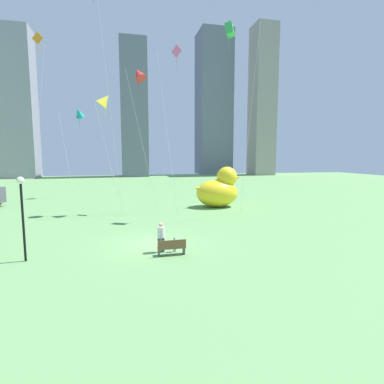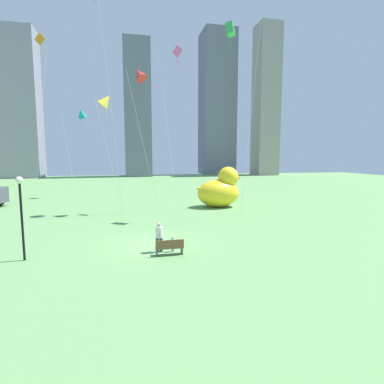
{
  "view_description": "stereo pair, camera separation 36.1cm",
  "coord_description": "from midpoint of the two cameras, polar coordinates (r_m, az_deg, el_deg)",
  "views": [
    {
      "loc": [
        -1.66,
        -18.39,
        5.49
      ],
      "look_at": [
        3.82,
        5.07,
        2.6
      ],
      "focal_mm": 28.27,
      "sensor_mm": 36.0,
      "label": 1
    },
    {
      "loc": [
        -1.31,
        -18.47,
        5.49
      ],
      "look_at": [
        3.82,
        5.07,
        2.6
      ],
      "focal_mm": 28.27,
      "sensor_mm": 36.0,
      "label": 2
    }
  ],
  "objects": [
    {
      "name": "lamppost",
      "position": [
        17.86,
        -29.09,
        -1.75
      ],
      "size": [
        0.38,
        0.38,
        4.44
      ],
      "color": "black",
      "rests_on": "ground"
    },
    {
      "name": "kite_red",
      "position": [
        30.73,
        -9.52,
        21.05
      ],
      "size": [
        2.76,
        2.45,
        13.87
      ],
      "color": "silver",
      "rests_on": "ground"
    },
    {
      "name": "ground_plane",
      "position": [
        19.29,
        -7.47,
        -9.75
      ],
      "size": [
        140.0,
        140.0,
        0.0
      ],
      "primitive_type": "plane",
      "color": "#639456"
    },
    {
      "name": "person_child",
      "position": [
        17.62,
        -3.07,
        -9.72
      ],
      "size": [
        0.21,
        0.21,
        0.85
      ],
      "color": "silver",
      "rests_on": "ground"
    },
    {
      "name": "person_adult",
      "position": [
        17.51,
        -5.63,
        -8.21
      ],
      "size": [
        0.42,
        0.42,
        1.72
      ],
      "color": "#38476B",
      "rests_on": "ground"
    },
    {
      "name": "kite_yellow",
      "position": [
        30.22,
        -15.62,
        16.29
      ],
      "size": [
        2.19,
        1.88,
        11.37
      ],
      "color": "silver",
      "rests_on": "ground"
    },
    {
      "name": "city_skyline",
      "position": [
        85.27,
        -13.01,
        15.71
      ],
      "size": [
        86.74,
        19.07,
        41.7
      ],
      "color": "#9E938C",
      "rests_on": "ground"
    },
    {
      "name": "kite_pink",
      "position": [
        31.57,
        -2.58,
        23.55
      ],
      "size": [
        2.31,
        2.35,
        16.09
      ],
      "color": "silver",
      "rests_on": "ground"
    },
    {
      "name": "park_bench",
      "position": [
        17.02,
        -3.64,
        -10.32
      ],
      "size": [
        1.58,
        0.49,
        0.9
      ],
      "color": "brown",
      "rests_on": "ground"
    },
    {
      "name": "kite_green",
      "position": [
        28.95,
        7.69,
        27.87
      ],
      "size": [
        2.46,
        3.88,
        16.71
      ],
      "color": "silver",
      "rests_on": "ground"
    },
    {
      "name": "kite_teal",
      "position": [
        43.04,
        -19.91,
        13.79
      ],
      "size": [
        3.39,
        3.52,
        11.78
      ],
      "color": "silver",
      "rests_on": "ground"
    },
    {
      "name": "giant_inflatable_duck",
      "position": [
        32.64,
        5.62,
        0.4
      ],
      "size": [
        5.23,
        3.36,
        4.34
      ],
      "color": "yellow",
      "rests_on": "ground"
    },
    {
      "name": "kite_orange",
      "position": [
        37.1,
        -26.48,
        22.81
      ],
      "size": [
        2.15,
        1.87,
        17.82
      ],
      "color": "silver",
      "rests_on": "ground"
    }
  ]
}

